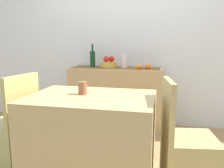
{
  "coord_description": "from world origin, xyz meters",
  "views": [
    {
      "loc": [
        0.49,
        -2.17,
        1.18
      ],
      "look_at": [
        -0.07,
        0.39,
        0.71
      ],
      "focal_mm": 37.63,
      "sensor_mm": 36.0,
      "label": 1
    }
  ],
  "objects_px": {
    "fruit_bowl": "(108,64)",
    "chair_by_corner": "(187,159)",
    "sideboard_console": "(116,98)",
    "wine_bottle": "(93,59)",
    "dining_table": "(92,138)",
    "ceramic_vase": "(124,61)",
    "chair_near_window": "(11,141)",
    "coffee_cup": "(83,88)"
  },
  "relations": [
    {
      "from": "chair_near_window",
      "to": "dining_table",
      "type": "bearing_deg",
      "value": 0.2
    },
    {
      "from": "fruit_bowl",
      "to": "ceramic_vase",
      "type": "distance_m",
      "value": 0.23
    },
    {
      "from": "fruit_bowl",
      "to": "chair_near_window",
      "type": "height_order",
      "value": "fruit_bowl"
    },
    {
      "from": "fruit_bowl",
      "to": "dining_table",
      "type": "relative_size",
      "value": 0.21
    },
    {
      "from": "wine_bottle",
      "to": "coffee_cup",
      "type": "bearing_deg",
      "value": -76.84
    },
    {
      "from": "chair_by_corner",
      "to": "wine_bottle",
      "type": "bearing_deg",
      "value": 132.03
    },
    {
      "from": "dining_table",
      "to": "chair_by_corner",
      "type": "xyz_separation_m",
      "value": [
        0.78,
        -0.0,
        -0.1
      ]
    },
    {
      "from": "wine_bottle",
      "to": "coffee_cup",
      "type": "height_order",
      "value": "wine_bottle"
    },
    {
      "from": "sideboard_console",
      "to": "ceramic_vase",
      "type": "bearing_deg",
      "value": 0.0
    },
    {
      "from": "sideboard_console",
      "to": "wine_bottle",
      "type": "height_order",
      "value": "wine_bottle"
    },
    {
      "from": "dining_table",
      "to": "coffee_cup",
      "type": "xyz_separation_m",
      "value": [
        -0.09,
        0.04,
        0.42
      ]
    },
    {
      "from": "fruit_bowl",
      "to": "chair_by_corner",
      "type": "relative_size",
      "value": 0.25
    },
    {
      "from": "coffee_cup",
      "to": "chair_near_window",
      "type": "relative_size",
      "value": 0.12
    },
    {
      "from": "fruit_bowl",
      "to": "chair_near_window",
      "type": "xyz_separation_m",
      "value": [
        -0.63,
        -1.29,
        -0.61
      ]
    },
    {
      "from": "sideboard_console",
      "to": "fruit_bowl",
      "type": "bearing_deg",
      "value": 180.0
    },
    {
      "from": "sideboard_console",
      "to": "chair_by_corner",
      "type": "xyz_separation_m",
      "value": [
        0.84,
        -1.29,
        -0.15
      ]
    },
    {
      "from": "ceramic_vase",
      "to": "dining_table",
      "type": "height_order",
      "value": "ceramic_vase"
    },
    {
      "from": "sideboard_console",
      "to": "chair_by_corner",
      "type": "bearing_deg",
      "value": -57.0
    },
    {
      "from": "chair_by_corner",
      "to": "dining_table",
      "type": "bearing_deg",
      "value": 179.83
    },
    {
      "from": "ceramic_vase",
      "to": "chair_by_corner",
      "type": "xyz_separation_m",
      "value": [
        0.72,
        -1.29,
        -0.66
      ]
    },
    {
      "from": "chair_near_window",
      "to": "sideboard_console",
      "type": "bearing_deg",
      "value": 60.47
    },
    {
      "from": "coffee_cup",
      "to": "chair_by_corner",
      "type": "bearing_deg",
      "value": -2.81
    },
    {
      "from": "coffee_cup",
      "to": "chair_near_window",
      "type": "distance_m",
      "value": 0.88
    },
    {
      "from": "dining_table",
      "to": "coffee_cup",
      "type": "distance_m",
      "value": 0.44
    },
    {
      "from": "sideboard_console",
      "to": "wine_bottle",
      "type": "distance_m",
      "value": 0.62
    },
    {
      "from": "dining_table",
      "to": "sideboard_console",
      "type": "bearing_deg",
      "value": 92.38
    },
    {
      "from": "wine_bottle",
      "to": "coffee_cup",
      "type": "relative_size",
      "value": 2.91
    },
    {
      "from": "dining_table",
      "to": "fruit_bowl",
      "type": "bearing_deg",
      "value": 97.02
    },
    {
      "from": "fruit_bowl",
      "to": "coffee_cup",
      "type": "distance_m",
      "value": 1.25
    },
    {
      "from": "chair_near_window",
      "to": "chair_by_corner",
      "type": "distance_m",
      "value": 1.57
    },
    {
      "from": "coffee_cup",
      "to": "chair_by_corner",
      "type": "distance_m",
      "value": 1.02
    },
    {
      "from": "wine_bottle",
      "to": "ceramic_vase",
      "type": "relative_size",
      "value": 1.72
    },
    {
      "from": "fruit_bowl",
      "to": "dining_table",
      "type": "bearing_deg",
      "value": -82.98
    },
    {
      "from": "dining_table",
      "to": "chair_by_corner",
      "type": "relative_size",
      "value": 1.16
    },
    {
      "from": "fruit_bowl",
      "to": "wine_bottle",
      "type": "height_order",
      "value": "wine_bottle"
    },
    {
      "from": "dining_table",
      "to": "chair_by_corner",
      "type": "distance_m",
      "value": 0.79
    },
    {
      "from": "ceramic_vase",
      "to": "dining_table",
      "type": "xyz_separation_m",
      "value": [
        -0.06,
        -1.29,
        -0.55
      ]
    },
    {
      "from": "dining_table",
      "to": "chair_near_window",
      "type": "relative_size",
      "value": 1.16
    },
    {
      "from": "wine_bottle",
      "to": "ceramic_vase",
      "type": "distance_m",
      "value": 0.44
    },
    {
      "from": "sideboard_console",
      "to": "chair_by_corner",
      "type": "height_order",
      "value": "chair_by_corner"
    },
    {
      "from": "fruit_bowl",
      "to": "wine_bottle",
      "type": "xyz_separation_m",
      "value": [
        -0.22,
        0.0,
        0.07
      ]
    },
    {
      "from": "coffee_cup",
      "to": "sideboard_console",
      "type": "bearing_deg",
      "value": 88.46
    }
  ]
}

